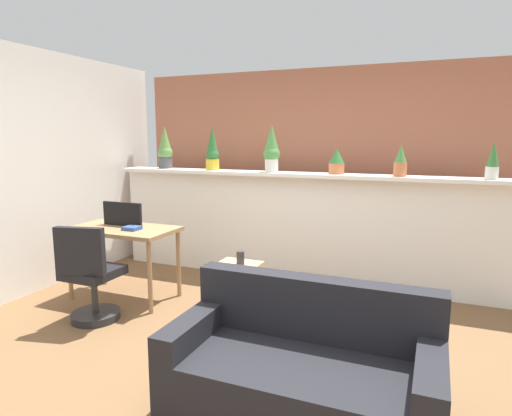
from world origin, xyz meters
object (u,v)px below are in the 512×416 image
object	(u,v)px
potted_plant_2	(272,149)
vase_on_shelf	(240,258)
potted_plant_1	(212,151)
potted_plant_4	(401,161)
potted_plant_5	(493,161)
potted_plant_0	(165,149)
potted_plant_3	(337,161)
book_on_desk	(132,228)
office_chair	(90,281)
tv_monitor	(122,214)
desk	(123,236)
side_cube_shelf	(237,290)
couch	(302,374)

from	to	relation	value
potted_plant_2	vase_on_shelf	distance (m)	1.53
potted_plant_1	potted_plant_4	world-z (taller)	potted_plant_1
potted_plant_4	potted_plant_5	bearing A→B (deg)	0.59
potted_plant_0	potted_plant_3	xyz separation A→B (m)	(2.23, -0.02, -0.11)
book_on_desk	potted_plant_2	bearing A→B (deg)	51.22
potted_plant_2	potted_plant_5	distance (m)	2.26
office_chair	tv_monitor	bearing A→B (deg)	104.90
potted_plant_5	vase_on_shelf	xyz separation A→B (m)	(-2.12, -1.15, -0.88)
desk	potted_plant_5	bearing A→B (deg)	18.90
potted_plant_3	potted_plant_5	distance (m)	1.50
potted_plant_0	vase_on_shelf	bearing A→B (deg)	-36.91
potted_plant_5	potted_plant_0	bearing A→B (deg)	179.03
vase_on_shelf	potted_plant_3	bearing A→B (deg)	62.59
potted_plant_5	desk	bearing A→B (deg)	-161.10
potted_plant_4	book_on_desk	xyz separation A→B (m)	(-2.44, -1.23, -0.65)
potted_plant_4	tv_monitor	size ratio (longest dim) A/B	0.70
potted_plant_2	office_chair	size ratio (longest dim) A/B	0.60
potted_plant_4	vase_on_shelf	distance (m)	1.92
potted_plant_1	book_on_desk	xyz separation A→B (m)	(-0.24, -1.28, -0.74)
office_chair	side_cube_shelf	xyz separation A→B (m)	(1.16, 0.63, -0.14)
tv_monitor	vase_on_shelf	distance (m)	1.42
potted_plant_0	potted_plant_3	world-z (taller)	potted_plant_0
potted_plant_1	book_on_desk	size ratio (longest dim) A/B	3.38
potted_plant_0	potted_plant_2	bearing A→B (deg)	-1.24
tv_monitor	book_on_desk	bearing A→B (deg)	-31.38
office_chair	book_on_desk	size ratio (longest dim) A/B	5.81
potted_plant_5	office_chair	xyz separation A→B (m)	(-3.31, -1.80, -1.06)
potted_plant_1	tv_monitor	xyz separation A→B (m)	(-0.47, -1.14, -0.63)
potted_plant_3	potted_plant_4	bearing A→B (deg)	-4.31
tv_monitor	book_on_desk	xyz separation A→B (m)	(0.22, -0.14, -0.11)
potted_plant_3	tv_monitor	distance (m)	2.36
potted_plant_1	side_cube_shelf	size ratio (longest dim) A/B	1.06
office_chair	book_on_desk	distance (m)	0.68
potted_plant_3	office_chair	size ratio (longest dim) A/B	0.30
vase_on_shelf	office_chair	bearing A→B (deg)	-151.46
desk	potted_plant_3	bearing A→B (deg)	32.21
side_cube_shelf	book_on_desk	xyz separation A→B (m)	(-1.12, -0.06, 0.52)
office_chair	potted_plant_0	bearing A→B (deg)	102.72
vase_on_shelf	potted_plant_4	bearing A→B (deg)	41.58
side_cube_shelf	desk	bearing A→B (deg)	-179.73
potted_plant_3	couch	xyz separation A→B (m)	(0.35, -2.44, -1.12)
side_cube_shelf	vase_on_shelf	world-z (taller)	vase_on_shelf
side_cube_shelf	book_on_desk	world-z (taller)	book_on_desk
potted_plant_0	desk	bearing A→B (deg)	-76.61
potted_plant_1	vase_on_shelf	world-z (taller)	potted_plant_1
potted_plant_5	tv_monitor	xyz separation A→B (m)	(-3.50, -1.10, -0.57)
office_chair	vase_on_shelf	distance (m)	1.37
vase_on_shelf	couch	distance (m)	1.60
potted_plant_1	vase_on_shelf	distance (m)	1.77
side_cube_shelf	vase_on_shelf	size ratio (longest dim) A/B	3.98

